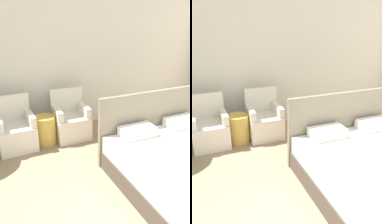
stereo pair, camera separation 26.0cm
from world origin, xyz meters
The scene contains 4 objects.
wall_back centered at (0.00, 4.05, 1.45)m, with size 10.00×0.06×2.90m.
armchair_near_window_left centered at (-1.43, 3.48, 0.29)m, with size 0.64×0.61×0.91m.
armchair_near_window_right centered at (-0.43, 3.48, 0.29)m, with size 0.64×0.61×0.91m.
side_table centered at (-0.93, 3.43, 0.26)m, with size 0.39×0.39×0.52m.
Camera 1 is at (-1.81, -0.64, 2.21)m, focal length 40.00 mm.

